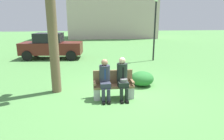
% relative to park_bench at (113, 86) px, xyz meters
% --- Properties ---
extents(ground_plane, '(80.00, 80.00, 0.00)m').
position_rel_park_bench_xyz_m(ground_plane, '(0.39, 0.23, -0.39)').
color(ground_plane, '#518C46').
extents(park_bench, '(1.31, 0.44, 0.90)m').
position_rel_park_bench_xyz_m(park_bench, '(0.00, 0.00, 0.00)').
color(park_bench, brown).
rests_on(park_bench, ground).
extents(seated_man_left, '(0.34, 0.72, 1.31)m').
position_rel_park_bench_xyz_m(seated_man_left, '(-0.29, -0.12, 0.34)').
color(seated_man_left, '#2D3342').
rests_on(seated_man_left, ground).
extents(seated_man_right, '(0.34, 0.72, 1.35)m').
position_rel_park_bench_xyz_m(seated_man_right, '(0.28, -0.12, 0.36)').
color(seated_man_right, '#1E2823').
rests_on(seated_man_right, ground).
extents(shrub_near_bench, '(0.91, 0.83, 0.57)m').
position_rel_park_bench_xyz_m(shrub_near_bench, '(1.27, 1.04, -0.11)').
color(shrub_near_bench, '#2A7330').
rests_on(shrub_near_bench, ground).
extents(parked_car_near, '(4.04, 2.02, 1.68)m').
position_rel_park_bench_xyz_m(parked_car_near, '(-3.14, 7.20, 0.44)').
color(parked_car_near, '#591E19').
rests_on(parked_car_near, ground).
extents(street_lamp, '(0.24, 0.24, 3.79)m').
position_rel_park_bench_xyz_m(street_lamp, '(3.35, 5.72, 1.91)').
color(street_lamp, black).
rests_on(street_lamp, ground).
extents(building_backdrop, '(12.69, 6.41, 10.45)m').
position_rel_park_bench_xyz_m(building_backdrop, '(2.88, 22.83, 4.86)').
color(building_backdrop, '#C9ADA4').
rests_on(building_backdrop, ground).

